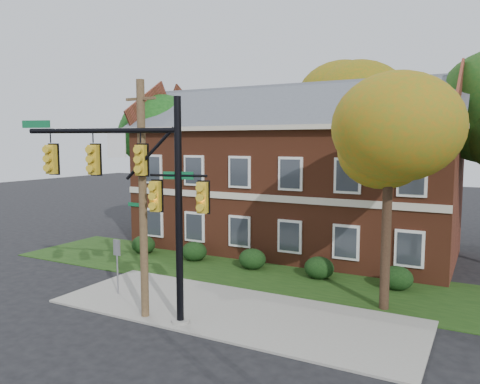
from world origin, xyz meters
The scene contains 15 objects.
ground centered at (0.00, 0.00, 0.00)m, with size 120.00×120.00×0.00m, color black.
sidewalk centered at (0.00, 1.00, 0.04)m, with size 14.00×5.00×0.08m, color gray.
grass_strip centered at (0.00, 6.00, 0.02)m, with size 30.00×6.00×0.04m, color #193811.
apartment_building centered at (-2.00, 11.95, 4.99)m, with size 18.80×8.80×9.74m.
hedge_far_left centered at (-9.00, 6.70, 0.53)m, with size 1.40×1.26×1.05m, color black.
hedge_left centered at (-5.50, 6.70, 0.53)m, with size 1.40×1.26×1.05m, color black.
hedge_center centered at (-2.00, 6.70, 0.53)m, with size 1.40×1.26×1.05m, color black.
hedge_right centered at (1.50, 6.70, 0.53)m, with size 1.40×1.26×1.05m, color black.
hedge_far_right centered at (5.00, 6.70, 0.53)m, with size 1.40×1.26×1.05m, color black.
tree_near_right centered at (5.22, 3.87, 6.67)m, with size 4.50×4.25×8.58m.
tree_left_rear centered at (-11.73, 10.84, 6.68)m, with size 5.40×5.10×8.88m.
tree_far_rear centered at (-0.66, 19.79, 8.84)m, with size 6.84×6.46×11.52m.
traffic_signal centered at (-2.37, -1.29, 4.91)m, with size 6.89×2.03×7.92m.
utility_pole centered at (-2.50, -1.00, 4.34)m, with size 1.33×0.30×8.55m.
sign_post centered at (-5.14, 0.44, 1.61)m, with size 0.34×0.07×2.38m.
Camera 1 is at (8.32, -13.89, 6.39)m, focal length 35.00 mm.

